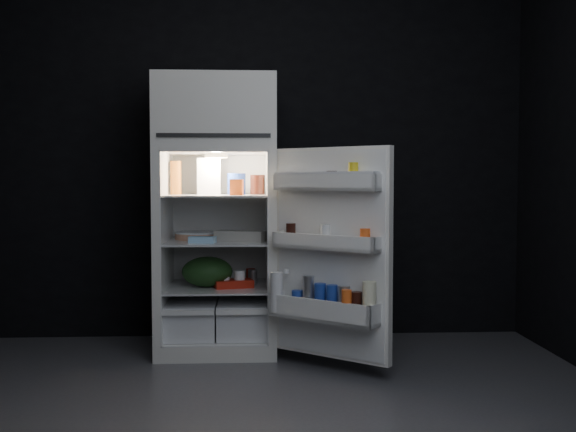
{
  "coord_description": "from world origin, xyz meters",
  "views": [
    {
      "loc": [
        0.06,
        -3.13,
        1.12
      ],
      "look_at": [
        0.28,
        1.0,
        0.9
      ],
      "focal_mm": 42.0,
      "sensor_mm": 36.0,
      "label": 1
    }
  ],
  "objects": [
    {
      "name": "egg_carton",
      "position": [
        -0.02,
        1.19,
        0.76
      ],
      "size": [
        0.34,
        0.22,
        0.07
      ],
      "primitive_type": "cube",
      "rotation": [
        0.0,
        0.0,
        -0.34
      ],
      "color": "#9A978C",
      "rests_on": "refrigerator"
    },
    {
      "name": "yogurt_tray",
      "position": [
        -0.07,
        1.21,
        0.45
      ],
      "size": [
        0.27,
        0.19,
        0.05
      ],
      "primitive_type": "cube",
      "rotation": [
        0.0,
        0.0,
        0.24
      ],
      "color": "#B31E0F",
      "rests_on": "refrigerator"
    },
    {
      "name": "floor",
      "position": [
        0.0,
        0.0,
        0.0
      ],
      "size": [
        4.0,
        3.4,
        0.0
      ],
      "primitive_type": "cube",
      "color": "#505055",
      "rests_on": "ground"
    },
    {
      "name": "pie",
      "position": [
        -0.31,
        1.38,
        0.75
      ],
      "size": [
        0.31,
        0.31,
        0.04
      ],
      "primitive_type": "cylinder",
      "rotation": [
        0.0,
        0.0,
        -0.03
      ],
      "color": "tan",
      "rests_on": "refrigerator"
    },
    {
      "name": "jam_jar",
      "position": [
        0.09,
        1.31,
        1.09
      ],
      "size": [
        0.12,
        0.12,
        0.13
      ],
      "primitive_type": "cylinder",
      "rotation": [
        0.0,
        0.0,
        -0.28
      ],
      "color": "black",
      "rests_on": "refrigerator"
    },
    {
      "name": "small_carton",
      "position": [
        -0.04,
        1.13,
        1.08
      ],
      "size": [
        0.09,
        0.07,
        0.1
      ],
      "primitive_type": "cube",
      "rotation": [
        0.0,
        0.0,
        -0.16
      ],
      "color": "#EE5B1C",
      "rests_on": "refrigerator"
    },
    {
      "name": "small_can_silver",
      "position": [
        0.06,
        1.38,
        0.47
      ],
      "size": [
        0.06,
        0.06,
        0.09
      ],
      "primitive_type": "cylinder",
      "rotation": [
        0.0,
        0.0,
        0.06
      ],
      "color": "#B6B6BA",
      "rests_on": "refrigerator"
    },
    {
      "name": "amber_bottle",
      "position": [
        -0.45,
        1.34,
        1.14
      ],
      "size": [
        0.08,
        0.08,
        0.22
      ],
      "primitive_type": "cylinder",
      "rotation": [
        0.0,
        0.0,
        0.17
      ],
      "color": "#AF5E1C",
      "rests_on": "refrigerator"
    },
    {
      "name": "small_can_red",
      "position": [
        0.05,
        1.45,
        0.47
      ],
      "size": [
        0.07,
        0.07,
        0.09
      ],
      "primitive_type": "cylinder",
      "rotation": [
        0.0,
        0.0,
        0.1
      ],
      "color": "#B31E0F",
      "rests_on": "refrigerator"
    },
    {
      "name": "fridge_door",
      "position": [
        0.5,
        0.7,
        0.68
      ],
      "size": [
        0.68,
        0.6,
        1.22
      ],
      "color": "white",
      "rests_on": "ground"
    },
    {
      "name": "milk_jug",
      "position": [
        -0.23,
        1.37,
        1.15
      ],
      "size": [
        0.16,
        0.16,
        0.24
      ],
      "primitive_type": "cube",
      "rotation": [
        0.0,
        0.0,
        0.08
      ],
      "color": "white",
      "rests_on": "refrigerator"
    },
    {
      "name": "produce_bag",
      "position": [
        -0.24,
        1.25,
        0.52
      ],
      "size": [
        0.36,
        0.32,
        0.2
      ],
      "primitive_type": "ellipsoid",
      "rotation": [
        0.0,
        0.0,
        -0.13
      ],
      "color": "#193815",
      "rests_on": "refrigerator"
    },
    {
      "name": "mayo_jar",
      "position": [
        -0.05,
        1.34,
        1.1
      ],
      "size": [
        0.14,
        0.14,
        0.14
      ],
      "primitive_type": "cylinder",
      "rotation": [
        0.0,
        0.0,
        0.16
      ],
      "color": "#1C3998",
      "rests_on": "refrigerator"
    },
    {
      "name": "wrapped_pkg",
      "position": [
        0.05,
        1.39,
        0.75
      ],
      "size": [
        0.14,
        0.12,
        0.05
      ],
      "primitive_type": "cube",
      "rotation": [
        0.0,
        0.0,
        0.17
      ],
      "color": "#ECEAC1",
      "rests_on": "refrigerator"
    },
    {
      "name": "wall_back",
      "position": [
        0.0,
        1.7,
        1.35
      ],
      "size": [
        4.0,
        0.0,
        2.7
      ],
      "primitive_type": "cube",
      "color": "black",
      "rests_on": "ground"
    },
    {
      "name": "refrigerator",
      "position": [
        -0.17,
        1.32,
        0.96
      ],
      "size": [
        0.76,
        0.71,
        1.78
      ],
      "color": "white",
      "rests_on": "ground"
    },
    {
      "name": "wall_front",
      "position": [
        0.0,
        -1.7,
        1.35
      ],
      "size": [
        4.0,
        0.0,
        2.7
      ],
      "primitive_type": "cube",
      "color": "black",
      "rests_on": "ground"
    },
    {
      "name": "flat_package",
      "position": [
        -0.26,
        1.11,
        0.75
      ],
      "size": [
        0.18,
        0.11,
        0.04
      ],
      "primitive_type": "cube",
      "rotation": [
        0.0,
        0.0,
        -0.19
      ],
      "color": "#97C8EA",
      "rests_on": "refrigerator"
    }
  ]
}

